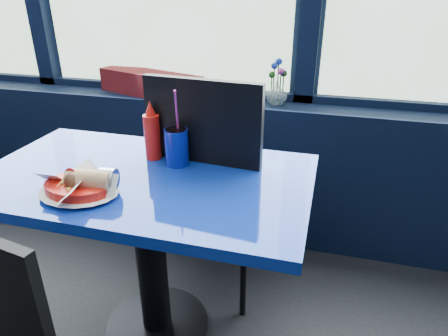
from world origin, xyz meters
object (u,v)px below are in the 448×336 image
(food_basket, at_px, (80,186))
(ketchup_bottle, at_px, (152,134))
(chair_near_back, at_px, (211,177))
(soda_cup, at_px, (177,146))
(near_table, at_px, (147,218))
(planter_box, at_px, (150,84))
(flower_vase, at_px, (277,91))

(food_basket, relative_size, ketchup_bottle, 1.23)
(chair_near_back, relative_size, soda_cup, 3.62)
(chair_near_back, bearing_deg, ketchup_bottle, 45.22)
(near_table, bearing_deg, planter_box, 112.73)
(ketchup_bottle, relative_size, soda_cup, 0.78)
(chair_near_back, height_order, soda_cup, chair_near_back)
(near_table, height_order, flower_vase, flower_vase)
(ketchup_bottle, distance_m, soda_cup, 0.12)
(planter_box, height_order, soda_cup, soda_cup)
(near_table, height_order, ketchup_bottle, ketchup_bottle)
(near_table, bearing_deg, chair_near_back, 62.32)
(near_table, distance_m, chair_near_back, 0.35)
(planter_box, relative_size, food_basket, 2.23)
(near_table, xyz_separation_m, chair_near_back, (0.16, 0.31, 0.05))
(planter_box, xyz_separation_m, flower_vase, (0.70, 0.00, 0.01))
(planter_box, bearing_deg, flower_vase, 18.63)
(near_table, bearing_deg, flower_vase, 67.69)
(chair_near_back, distance_m, soda_cup, 0.29)
(near_table, bearing_deg, soda_cup, 53.81)
(ketchup_bottle, bearing_deg, soda_cup, -15.61)
(chair_near_back, relative_size, flower_vase, 4.61)
(planter_box, xyz_separation_m, soda_cup, (0.44, -0.73, -0.04))
(flower_vase, xyz_separation_m, soda_cup, (-0.26, -0.73, -0.05))
(near_table, height_order, planter_box, planter_box)
(flower_vase, relative_size, soda_cup, 0.78)
(flower_vase, relative_size, ketchup_bottle, 1.00)
(soda_cup, bearing_deg, ketchup_bottle, 164.39)
(flower_vase, xyz_separation_m, food_basket, (-0.48, -1.04, -0.09))
(flower_vase, height_order, food_basket, flower_vase)
(ketchup_bottle, bearing_deg, food_basket, -107.39)
(chair_near_back, xyz_separation_m, soda_cup, (-0.07, -0.19, 0.21))
(near_table, distance_m, planter_box, 0.97)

